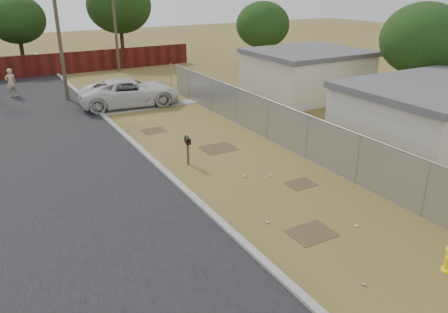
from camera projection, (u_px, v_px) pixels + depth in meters
ground at (247, 172)px, 18.13m from camera, size 120.00×120.00×0.00m
street at (44, 142)px, 21.49m from camera, size 15.10×60.00×0.12m
chainlink_fence at (293, 135)px, 20.09m from camera, size 0.10×27.06×2.02m
privacy_fence at (18, 67)px, 35.15m from camera, size 30.00×0.12×1.80m
utility_poles at (50, 21)px, 31.31m from camera, size 12.60×8.24×9.00m
houses at (363, 92)px, 24.53m from camera, size 9.30×17.24×3.10m
horizon_trees at (102, 17)px, 35.74m from camera, size 33.32×31.94×7.78m
mailbox at (188, 143)px, 18.52m from camera, size 0.29×0.55×1.25m
pickup_truck at (130, 92)px, 27.47m from camera, size 6.54×3.60×1.73m
pedestrian at (11, 83)px, 29.67m from camera, size 0.78×0.60×1.91m
scattered_litter at (275, 193)px, 16.27m from camera, size 2.67×12.74×0.07m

